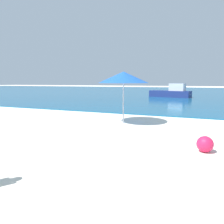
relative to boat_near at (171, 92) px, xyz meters
The scene contains 4 objects.
water 15.99m from the boat_near, 87.26° to the left, with size 160.00×60.00×0.06m, color #14567F.
boat_near is the anchor object (origin of this frame).
beach_ball 19.57m from the boat_near, 81.58° to the right, with size 0.43×0.43×0.43m, color #E51E4C.
beach_umbrella 16.61m from the boat_near, 91.26° to the right, with size 2.19×2.19×2.28m.
Camera 1 is at (1.78, 4.19, 1.84)m, focal length 33.09 mm.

